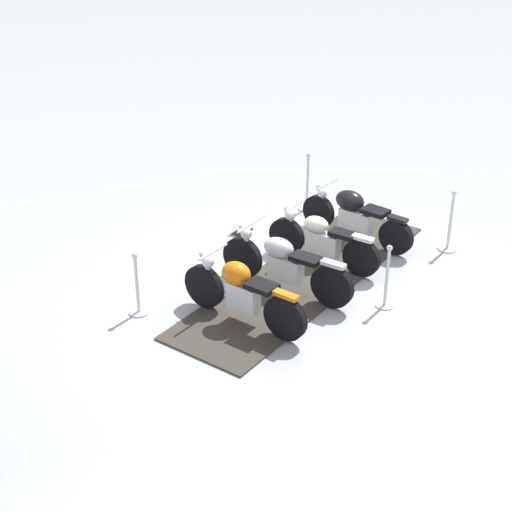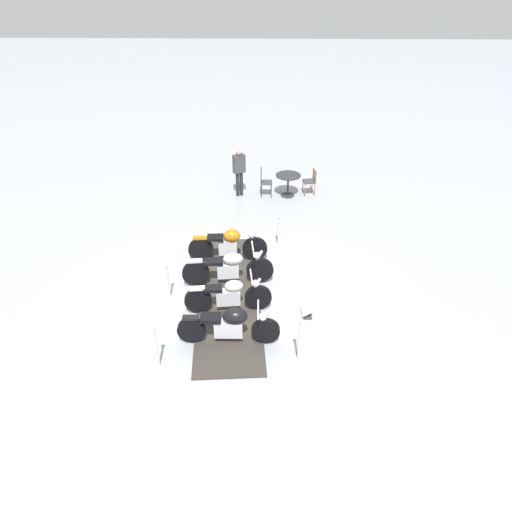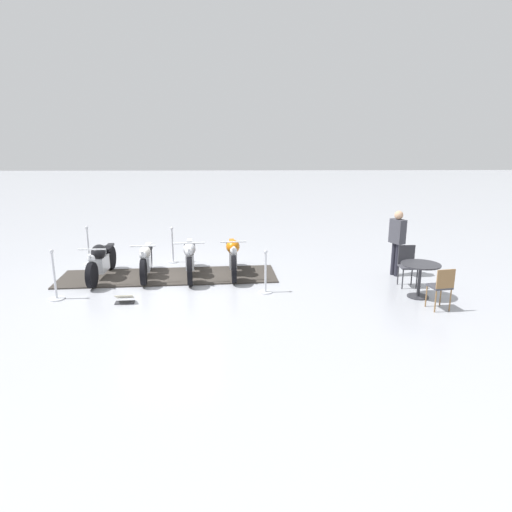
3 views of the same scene
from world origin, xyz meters
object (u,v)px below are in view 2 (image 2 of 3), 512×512
object	(u,v)px
stanchion_right_rear	(278,236)
cafe_table	(288,180)
stanchion_right_front	(299,349)
cafe_chair_across_table	(311,180)
bystander_person	(239,168)
motorcycle_black	(230,325)
motorcycle_chrome	(229,267)
stanchion_left_front	(158,355)
motorcycle_cream	(229,295)
motorcycle_copper	(229,244)
info_placard	(307,312)
stanchion_left_mid	(169,286)
cafe_chair_near_table	(264,180)

from	to	relation	value
stanchion_right_rear	cafe_table	size ratio (longest dim) A/B	1.18
stanchion_right_front	cafe_chair_across_table	world-z (taller)	stanchion_right_front
stanchion_right_front	bystander_person	world-z (taller)	bystander_person
motorcycle_black	motorcycle_chrome	size ratio (longest dim) A/B	0.96
motorcycle_chrome	cafe_chair_across_table	world-z (taller)	motorcycle_chrome
motorcycle_chrome	stanchion_left_front	xyz separation A→B (m)	(3.01, -1.27, -0.17)
cafe_table	cafe_chair_across_table	world-z (taller)	cafe_chair_across_table
stanchion_left_front	bystander_person	world-z (taller)	bystander_person
motorcycle_cream	stanchion_left_front	distance (m)	2.34
cafe_table	bystander_person	size ratio (longest dim) A/B	0.51
stanchion_right_rear	stanchion_left_front	xyz separation A→B (m)	(4.90, -2.56, 0.00)
motorcycle_copper	cafe_table	distance (m)	4.59
stanchion_left_front	info_placard	world-z (taller)	stanchion_left_front
motorcycle_cream	motorcycle_chrome	xyz separation A→B (m)	(-1.11, -0.08, 0.04)
stanchion_left_mid	stanchion_right_front	distance (m)	3.75
motorcycle_black	motorcycle_copper	size ratio (longest dim) A/B	1.03
info_placard	motorcycle_cream	bearing A→B (deg)	-97.37
stanchion_right_front	motorcycle_black	bearing A→B (deg)	-111.45
stanchion_left_mid	stanchion_right_front	xyz separation A→B (m)	(2.13, 3.09, -0.02)
motorcycle_chrome	cafe_table	distance (m)	5.60
motorcycle_copper	stanchion_left_front	distance (m)	4.29
stanchion_right_rear	cafe_table	bearing A→B (deg)	173.57
cafe_chair_across_table	bystander_person	bearing A→B (deg)	-7.00
motorcycle_cream	info_placard	distance (m)	1.89
motorcycle_black	motorcycle_chrome	bearing A→B (deg)	94.07
stanchion_right_front	info_placard	distance (m)	1.63
cafe_table	motorcycle_chrome	bearing A→B (deg)	-17.44
motorcycle_copper	cafe_table	bearing A→B (deg)	63.93
motorcycle_chrome	stanchion_left_mid	size ratio (longest dim) A/B	2.23
cafe_chair_near_table	stanchion_right_rear	bearing A→B (deg)	-82.76
motorcycle_chrome	cafe_table	size ratio (longest dim) A/B	2.70
stanchion_right_rear	stanchion_left_front	size ratio (longest dim) A/B	0.92
stanchion_right_front	bystander_person	distance (m)	8.32
stanchion_left_mid	bystander_person	size ratio (longest dim) A/B	0.61
motorcycle_copper	stanchion_right_rear	world-z (taller)	motorcycle_copper
motorcycle_black	cafe_chair_across_table	world-z (taller)	motorcycle_black
stanchion_left_mid	motorcycle_black	bearing A→B (deg)	46.31
motorcycle_cream	cafe_table	xyz separation A→B (m)	(-6.45, 1.60, 0.12)
stanchion_left_mid	stanchion_right_front	world-z (taller)	stanchion_right_front
motorcycle_black	cafe_table	bearing A→B (deg)	78.29
motorcycle_copper	stanchion_left_mid	xyz separation A→B (m)	(1.77, -1.36, -0.16)
stanchion_left_mid	stanchion_left_front	bearing A→B (deg)	4.27
bystander_person	motorcycle_cream	bearing A→B (deg)	-24.63
motorcycle_black	motorcycle_chrome	xyz separation A→B (m)	(-2.22, -0.18, 0.00)
motorcycle_chrome	stanchion_right_front	world-z (taller)	stanchion_right_front
motorcycle_cream	cafe_chair_near_table	world-z (taller)	cafe_chair_near_table
motorcycle_cream	cafe_table	size ratio (longest dim) A/B	2.39
motorcycle_cream	cafe_chair_across_table	size ratio (longest dim) A/B	2.27
motorcycle_cream	motorcycle_copper	world-z (taller)	motorcycle_copper
motorcycle_cream	motorcycle_copper	bearing A→B (deg)	87.84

